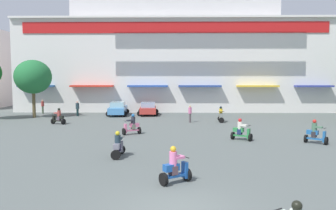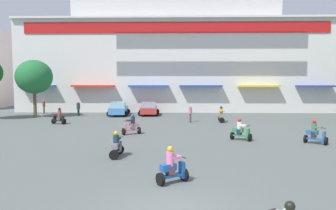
{
  "view_description": "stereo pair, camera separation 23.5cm",
  "coord_description": "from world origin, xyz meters",
  "px_view_note": "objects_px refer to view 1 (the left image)",
  "views": [
    {
      "loc": [
        -0.06,
        -10.75,
        4.32
      ],
      "look_at": [
        -0.56,
        17.27,
        2.0
      ],
      "focal_mm": 35.85,
      "sensor_mm": 36.0,
      "label": 1
    },
    {
      "loc": [
        0.18,
        -10.74,
        4.32
      ],
      "look_at": [
        -0.56,
        17.27,
        2.0
      ],
      "focal_mm": 35.85,
      "sensor_mm": 36.0,
      "label": 2
    }
  ],
  "objects_px": {
    "plaza_tree_2": "(33,77)",
    "scooter_rider_4": "(175,168)",
    "parked_car_1": "(148,109)",
    "pedestrian_1": "(43,106)",
    "scooter_rider_3": "(118,146)",
    "scooter_rider_8": "(221,116)",
    "parked_car_0": "(118,109)",
    "scooter_rider_1": "(241,131)",
    "scooter_rider_7": "(132,126)",
    "scooter_rider_2": "(58,118)",
    "scooter_rider_5": "(316,134)",
    "pedestrian_0": "(190,113)",
    "pedestrian_2": "(77,108)"
  },
  "relations": [
    {
      "from": "scooter_rider_1",
      "to": "scooter_rider_4",
      "type": "xyz_separation_m",
      "value": [
        -4.57,
        -9.48,
        0.01
      ]
    },
    {
      "from": "scooter_rider_3",
      "to": "scooter_rider_4",
      "type": "relative_size",
      "value": 0.96
    },
    {
      "from": "scooter_rider_3",
      "to": "scooter_rider_8",
      "type": "distance_m",
      "value": 16.22
    },
    {
      "from": "scooter_rider_2",
      "to": "pedestrian_0",
      "type": "relative_size",
      "value": 0.92
    },
    {
      "from": "scooter_rider_4",
      "to": "scooter_rider_7",
      "type": "relative_size",
      "value": 0.99
    },
    {
      "from": "scooter_rider_8",
      "to": "pedestrian_1",
      "type": "bearing_deg",
      "value": 160.16
    },
    {
      "from": "scooter_rider_3",
      "to": "scooter_rider_5",
      "type": "relative_size",
      "value": 0.94
    },
    {
      "from": "scooter_rider_5",
      "to": "pedestrian_1",
      "type": "height_order",
      "value": "pedestrian_1"
    },
    {
      "from": "scooter_rider_3",
      "to": "pedestrian_1",
      "type": "distance_m",
      "value": 25.06
    },
    {
      "from": "scooter_rider_4",
      "to": "scooter_rider_5",
      "type": "distance_m",
      "value": 12.43
    },
    {
      "from": "parked_car_0",
      "to": "scooter_rider_1",
      "type": "bearing_deg",
      "value": -53.71
    },
    {
      "from": "scooter_rider_8",
      "to": "scooter_rider_1",
      "type": "bearing_deg",
      "value": -89.4
    },
    {
      "from": "scooter_rider_7",
      "to": "scooter_rider_8",
      "type": "height_order",
      "value": "scooter_rider_7"
    },
    {
      "from": "parked_car_0",
      "to": "scooter_rider_4",
      "type": "bearing_deg",
      "value": -75.26
    },
    {
      "from": "scooter_rider_8",
      "to": "pedestrian_0",
      "type": "bearing_deg",
      "value": -173.91
    },
    {
      "from": "pedestrian_0",
      "to": "parked_car_0",
      "type": "bearing_deg",
      "value": 143.02
    },
    {
      "from": "plaza_tree_2",
      "to": "pedestrian_0",
      "type": "xyz_separation_m",
      "value": [
        16.53,
        -3.56,
        -3.41
      ]
    },
    {
      "from": "scooter_rider_1",
      "to": "scooter_rider_8",
      "type": "distance_m",
      "value": 9.35
    },
    {
      "from": "plaza_tree_2",
      "to": "scooter_rider_3",
      "type": "height_order",
      "value": "plaza_tree_2"
    },
    {
      "from": "scooter_rider_2",
      "to": "scooter_rider_4",
      "type": "relative_size",
      "value": 0.97
    },
    {
      "from": "pedestrian_0",
      "to": "pedestrian_2",
      "type": "xyz_separation_m",
      "value": [
        -12.28,
        5.03,
        0.0
      ]
    },
    {
      "from": "scooter_rider_4",
      "to": "pedestrian_2",
      "type": "height_order",
      "value": "pedestrian_2"
    },
    {
      "from": "scooter_rider_5",
      "to": "scooter_rider_8",
      "type": "height_order",
      "value": "scooter_rider_5"
    },
    {
      "from": "pedestrian_0",
      "to": "pedestrian_2",
      "type": "distance_m",
      "value": 13.27
    },
    {
      "from": "scooter_rider_1",
      "to": "scooter_rider_7",
      "type": "bearing_deg",
      "value": 164.26
    },
    {
      "from": "scooter_rider_1",
      "to": "scooter_rider_8",
      "type": "bearing_deg",
      "value": 90.6
    },
    {
      "from": "pedestrian_1",
      "to": "scooter_rider_8",
      "type": "bearing_deg",
      "value": -19.84
    },
    {
      "from": "scooter_rider_3",
      "to": "plaza_tree_2",
      "type": "bearing_deg",
      "value": 124.22
    },
    {
      "from": "plaza_tree_2",
      "to": "scooter_rider_7",
      "type": "bearing_deg",
      "value": -41.33
    },
    {
      "from": "scooter_rider_5",
      "to": "pedestrian_0",
      "type": "xyz_separation_m",
      "value": [
        -7.7,
        10.13,
        0.28
      ]
    },
    {
      "from": "plaza_tree_2",
      "to": "pedestrian_1",
      "type": "bearing_deg",
      "value": 99.35
    },
    {
      "from": "scooter_rider_3",
      "to": "pedestrian_2",
      "type": "height_order",
      "value": "pedestrian_2"
    },
    {
      "from": "scooter_rider_2",
      "to": "pedestrian_2",
      "type": "relative_size",
      "value": 0.9
    },
    {
      "from": "parked_car_0",
      "to": "scooter_rider_7",
      "type": "distance_m",
      "value": 13.2
    },
    {
      "from": "plaza_tree_2",
      "to": "scooter_rider_4",
      "type": "bearing_deg",
      "value": -55.72
    },
    {
      "from": "plaza_tree_2",
      "to": "scooter_rider_2",
      "type": "xyz_separation_m",
      "value": [
        4.33,
        -4.96,
        -3.74
      ]
    },
    {
      "from": "scooter_rider_1",
      "to": "scooter_rider_4",
      "type": "height_order",
      "value": "scooter_rider_4"
    },
    {
      "from": "pedestrian_2",
      "to": "scooter_rider_3",
      "type": "bearing_deg",
      "value": -67.96
    },
    {
      "from": "scooter_rider_7",
      "to": "pedestrian_1",
      "type": "distance_m",
      "value": 19.08
    },
    {
      "from": "plaza_tree_2",
      "to": "pedestrian_1",
      "type": "height_order",
      "value": "plaza_tree_2"
    },
    {
      "from": "scooter_rider_3",
      "to": "scooter_rider_5",
      "type": "distance_m",
      "value": 12.87
    },
    {
      "from": "parked_car_1",
      "to": "pedestrian_1",
      "type": "bearing_deg",
      "value": 173.96
    },
    {
      "from": "scooter_rider_2",
      "to": "scooter_rider_7",
      "type": "xyz_separation_m",
      "value": [
        7.49,
        -5.43,
        0.03
      ]
    },
    {
      "from": "scooter_rider_3",
      "to": "scooter_rider_8",
      "type": "height_order",
      "value": "scooter_rider_8"
    },
    {
      "from": "scooter_rider_2",
      "to": "scooter_rider_7",
      "type": "distance_m",
      "value": 9.25
    },
    {
      "from": "plaza_tree_2",
      "to": "scooter_rider_7",
      "type": "xyz_separation_m",
      "value": [
        11.82,
        -10.39,
        -3.71
      ]
    },
    {
      "from": "scooter_rider_1",
      "to": "pedestrian_2",
      "type": "height_order",
      "value": "pedestrian_2"
    },
    {
      "from": "parked_car_1",
      "to": "plaza_tree_2",
      "type": "bearing_deg",
      "value": -167.38
    },
    {
      "from": "plaza_tree_2",
      "to": "scooter_rider_2",
      "type": "relative_size",
      "value": 4.08
    },
    {
      "from": "plaza_tree_2",
      "to": "scooter_rider_3",
      "type": "bearing_deg",
      "value": -55.78
    }
  ]
}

